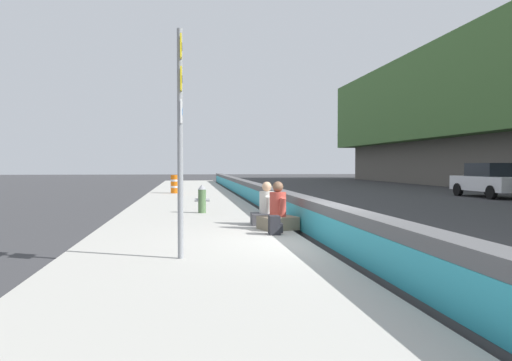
{
  "coord_description": "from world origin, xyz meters",
  "views": [
    {
      "loc": [
        -9.77,
        2.78,
        1.62
      ],
      "look_at": [
        7.73,
        0.49,
        1.09
      ],
      "focal_mm": 36.75,
      "sensor_mm": 36.0,
      "label": 1
    }
  ],
  "objects_px": {
    "seated_person_foreground": "(278,214)",
    "construction_barrel": "(176,184)",
    "fire_hydrant": "(202,198)",
    "route_sign_post": "(181,125)",
    "backpack": "(275,225)",
    "parked_car_fourth": "(490,180)",
    "seated_person_middle": "(267,211)"
  },
  "relations": [
    {
      "from": "seated_person_foreground",
      "to": "construction_barrel",
      "type": "relative_size",
      "value": 1.16
    },
    {
      "from": "seated_person_foreground",
      "to": "fire_hydrant",
      "type": "bearing_deg",
      "value": 20.31
    },
    {
      "from": "route_sign_post",
      "to": "backpack",
      "type": "height_order",
      "value": "route_sign_post"
    },
    {
      "from": "route_sign_post",
      "to": "construction_barrel",
      "type": "relative_size",
      "value": 3.79
    },
    {
      "from": "fire_hydrant",
      "to": "construction_barrel",
      "type": "height_order",
      "value": "construction_barrel"
    },
    {
      "from": "fire_hydrant",
      "to": "backpack",
      "type": "relative_size",
      "value": 2.2
    },
    {
      "from": "construction_barrel",
      "to": "parked_car_fourth",
      "type": "height_order",
      "value": "parked_car_fourth"
    },
    {
      "from": "seated_person_middle",
      "to": "parked_car_fourth",
      "type": "relative_size",
      "value": 0.23
    },
    {
      "from": "fire_hydrant",
      "to": "seated_person_middle",
      "type": "relative_size",
      "value": 0.83
    },
    {
      "from": "fire_hydrant",
      "to": "construction_barrel",
      "type": "distance_m",
      "value": 11.49
    },
    {
      "from": "route_sign_post",
      "to": "fire_hydrant",
      "type": "height_order",
      "value": "route_sign_post"
    },
    {
      "from": "seated_person_middle",
      "to": "parked_car_fourth",
      "type": "height_order",
      "value": "parked_car_fourth"
    },
    {
      "from": "route_sign_post",
      "to": "fire_hydrant",
      "type": "relative_size",
      "value": 4.09
    },
    {
      "from": "fire_hydrant",
      "to": "seated_person_middle",
      "type": "height_order",
      "value": "seated_person_middle"
    },
    {
      "from": "route_sign_post",
      "to": "fire_hydrant",
      "type": "xyz_separation_m",
      "value": [
        7.82,
        -0.54,
        -1.65
      ]
    },
    {
      "from": "fire_hydrant",
      "to": "parked_car_fourth",
      "type": "bearing_deg",
      "value": -60.86
    },
    {
      "from": "seated_person_middle",
      "to": "construction_barrel",
      "type": "bearing_deg",
      "value": 9.74
    },
    {
      "from": "fire_hydrant",
      "to": "construction_barrel",
      "type": "relative_size",
      "value": 0.93
    },
    {
      "from": "seated_person_foreground",
      "to": "construction_barrel",
      "type": "bearing_deg",
      "value": 9.57
    },
    {
      "from": "seated_person_foreground",
      "to": "construction_barrel",
      "type": "xyz_separation_m",
      "value": [
        15.79,
        2.66,
        0.14
      ]
    },
    {
      "from": "route_sign_post",
      "to": "parked_car_fourth",
      "type": "relative_size",
      "value": 0.79
    },
    {
      "from": "fire_hydrant",
      "to": "seated_person_middle",
      "type": "distance_m",
      "value": 3.71
    },
    {
      "from": "route_sign_post",
      "to": "construction_barrel",
      "type": "distance_m",
      "value": 19.34
    },
    {
      "from": "fire_hydrant",
      "to": "construction_barrel",
      "type": "bearing_deg",
      "value": 5.26
    },
    {
      "from": "seated_person_middle",
      "to": "parked_car_fourth",
      "type": "xyz_separation_m",
      "value": [
        11.45,
        -12.95,
        0.39
      ]
    },
    {
      "from": "seated_person_middle",
      "to": "fire_hydrant",
      "type": "bearing_deg",
      "value": 23.74
    },
    {
      "from": "seated_person_foreground",
      "to": "backpack",
      "type": "height_order",
      "value": "seated_person_foreground"
    },
    {
      "from": "route_sign_post",
      "to": "construction_barrel",
      "type": "bearing_deg",
      "value": 1.51
    },
    {
      "from": "fire_hydrant",
      "to": "parked_car_fourth",
      "type": "xyz_separation_m",
      "value": [
        8.05,
        -14.44,
        0.27
      ]
    },
    {
      "from": "construction_barrel",
      "to": "backpack",
      "type": "bearing_deg",
      "value": -171.65
    },
    {
      "from": "fire_hydrant",
      "to": "backpack",
      "type": "bearing_deg",
      "value": -165.07
    },
    {
      "from": "seated_person_foreground",
      "to": "backpack",
      "type": "relative_size",
      "value": 2.75
    }
  ]
}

